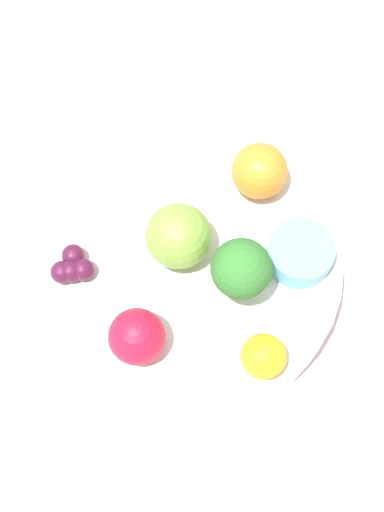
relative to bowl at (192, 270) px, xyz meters
The scene contains 10 objects.
ground_plane 0.04m from the bowl, ahead, with size 6.00×6.00×0.00m, color gray.
table_surface 0.03m from the bowl, ahead, with size 1.20×1.20×0.02m.
bowl is the anchor object (origin of this frame).
broccoli 0.08m from the bowl, 129.55° to the right, with size 0.05×0.05×0.07m.
apple_red 0.05m from the bowl, 39.49° to the left, with size 0.06×0.06×0.06m.
apple_green 0.10m from the bowl, 141.89° to the left, with size 0.05×0.05×0.05m.
orange_front 0.10m from the bowl, 46.03° to the right, with size 0.05×0.05×0.05m.
orange_back 0.11m from the bowl, 155.29° to the right, with size 0.04×0.04×0.04m.
grape_cluster 0.11m from the bowl, 87.32° to the left, with size 0.04×0.04×0.02m.
small_cup 0.10m from the bowl, 96.44° to the right, with size 0.06×0.06×0.02m.
Camera 1 is at (-0.22, 0.03, 0.63)m, focal length 50.00 mm.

